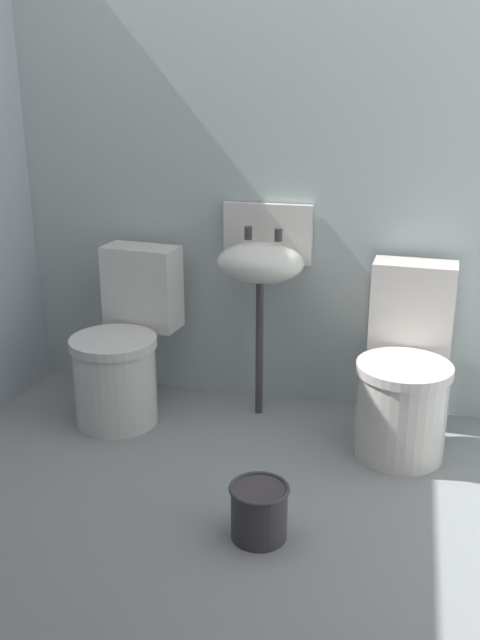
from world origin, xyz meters
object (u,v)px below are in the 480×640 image
object	(u,v)px
sink	(262,260)
bucket	(259,510)
toilet_right	(404,378)
toilet_left	(124,351)

from	to	relation	value
sink	bucket	distance (m)	1.20
toilet_right	bucket	distance (m)	0.95
toilet_left	toilet_right	distance (m)	1.29
bucket	toilet_left	bearing A→B (deg)	136.07
toilet_left	bucket	distance (m)	1.17
toilet_right	bucket	world-z (taller)	toilet_right
toilet_left	sink	bearing A→B (deg)	-156.26
toilet_left	sink	size ratio (longest dim) A/B	0.79
toilet_right	bucket	xyz separation A→B (m)	(-0.47, -0.80, -0.22)
bucket	sink	bearing A→B (deg)	101.89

